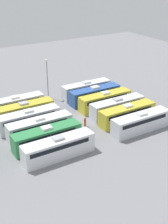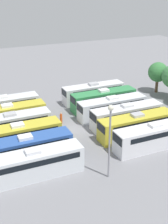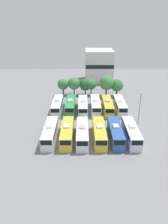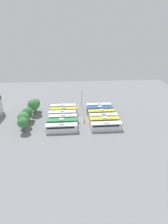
% 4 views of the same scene
% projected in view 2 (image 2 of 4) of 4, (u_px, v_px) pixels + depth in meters
% --- Properties ---
extents(ground_plane, '(120.67, 120.67, 0.00)m').
position_uv_depth(ground_plane, '(71.00, 130.00, 44.40)').
color(ground_plane, gray).
extents(bus_0, '(2.56, 10.88, 3.36)m').
position_uv_depth(bus_0, '(4.00, 106.00, 48.35)').
color(bus_0, silver).
rests_on(bus_0, ground_plane).
extents(bus_1, '(2.56, 10.88, 3.36)m').
position_uv_depth(bus_1, '(8.00, 115.00, 45.20)').
color(bus_1, gold).
rests_on(bus_1, ground_plane).
extents(bus_2, '(2.56, 10.88, 3.36)m').
position_uv_depth(bus_2, '(11.00, 125.00, 42.32)').
color(bus_2, silver).
rests_on(bus_2, ground_plane).
extents(bus_3, '(2.56, 10.88, 3.36)m').
position_uv_depth(bus_3, '(19.00, 136.00, 39.28)').
color(bus_3, gold).
rests_on(bus_3, ground_plane).
extents(bus_4, '(2.56, 10.88, 3.36)m').
position_uv_depth(bus_4, '(26.00, 149.00, 36.36)').
color(bus_4, '#2D56A8').
rests_on(bus_4, ground_plane).
extents(bus_5, '(2.56, 10.88, 3.36)m').
position_uv_depth(bus_5, '(34.00, 164.00, 33.45)').
color(bus_5, silver).
rests_on(bus_5, ground_plane).
extents(bus_6, '(2.56, 10.88, 3.36)m').
position_uv_depth(bus_6, '(93.00, 92.00, 54.20)').
color(bus_6, silver).
rests_on(bus_6, ground_plane).
extents(bus_7, '(2.56, 10.88, 3.36)m').
position_uv_depth(bus_7, '(104.00, 99.00, 51.14)').
color(bus_7, '#338C4C').
rests_on(bus_7, ground_plane).
extents(bus_8, '(2.56, 10.88, 3.36)m').
position_uv_depth(bus_8, '(112.00, 107.00, 48.02)').
color(bus_8, silver).
rests_on(bus_8, ground_plane).
extents(bus_9, '(2.56, 10.88, 3.36)m').
position_uv_depth(bus_9, '(127.00, 115.00, 45.20)').
color(bus_9, silver).
rests_on(bus_9, ground_plane).
extents(bus_10, '(2.56, 10.88, 3.36)m').
position_uv_depth(bus_10, '(137.00, 125.00, 42.18)').
color(bus_10, gold).
rests_on(bus_10, ground_plane).
extents(bus_11, '(2.56, 10.88, 3.36)m').
position_uv_depth(bus_11, '(155.00, 136.00, 39.33)').
color(bus_11, silver).
rests_on(bus_11, ground_plane).
extents(worker_person, '(0.36, 0.36, 1.73)m').
position_uv_depth(worker_person, '(61.00, 118.00, 46.23)').
color(worker_person, '#CC4C19').
rests_on(worker_person, ground_plane).
extents(light_pole, '(0.60, 0.60, 8.46)m').
position_uv_depth(light_pole, '(110.00, 130.00, 31.81)').
color(light_pole, gray).
rests_on(light_pole, ground_plane).
extents(tree_0, '(3.67, 3.67, 5.76)m').
position_uv_depth(tree_0, '(158.00, 72.00, 57.61)').
color(tree_0, brown).
rests_on(tree_0, ground_plane).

